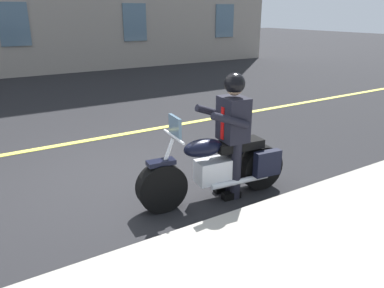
{
  "coord_description": "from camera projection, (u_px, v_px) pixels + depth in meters",
  "views": [
    {
      "loc": [
        1.88,
        5.2,
        2.49
      ],
      "look_at": [
        -0.68,
        1.07,
        0.75
      ],
      "focal_mm": 34.92,
      "sensor_mm": 36.0,
      "label": 1
    }
  ],
  "objects": [
    {
      "name": "rider_main",
      "position": [
        232.0,
        125.0,
        5.02
      ],
      "size": [
        0.66,
        0.59,
        1.74
      ],
      "color": "black",
      "rests_on": "ground_plane"
    },
    {
      "name": "lane_center_stripe",
      "position": [
        84.0,
        141.0,
        7.53
      ],
      "size": [
        60.0,
        0.16,
        0.01
      ],
      "primitive_type": "cube",
      "color": "#E5DB4C",
      "rests_on": "ground_plane"
    },
    {
      "name": "ground_plane",
      "position": [
        120.0,
        177.0,
        5.93
      ],
      "size": [
        80.0,
        80.0,
        0.0
      ],
      "primitive_type": "plane",
      "color": "black"
    },
    {
      "name": "motorcycle_main",
      "position": [
        219.0,
        168.0,
        5.14
      ],
      "size": [
        2.22,
        0.74,
        1.26
      ],
      "color": "black",
      "rests_on": "ground_plane"
    }
  ]
}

